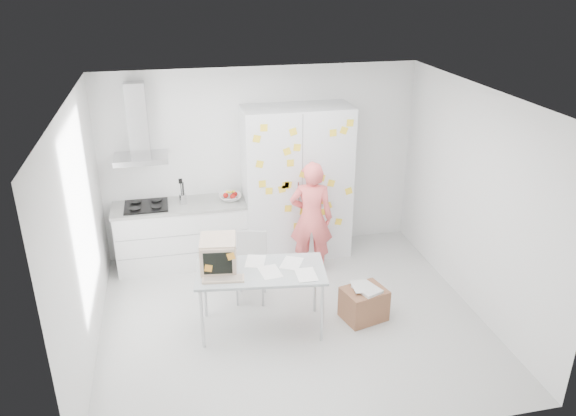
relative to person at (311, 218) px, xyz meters
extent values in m
cube|color=silver|center=(-0.52, -1.10, -0.81)|extent=(4.50, 4.00, 0.02)
cube|color=white|center=(-0.52, 0.90, 0.55)|extent=(4.50, 0.02, 2.70)
cube|color=white|center=(-2.77, -1.10, 0.55)|extent=(0.02, 4.00, 2.70)
cube|color=white|center=(1.73, -1.10, 0.55)|extent=(0.02, 4.00, 2.70)
cube|color=white|center=(-0.52, -1.10, 1.90)|extent=(4.50, 4.00, 0.02)
cube|color=white|center=(-1.72, 0.60, -0.36)|extent=(1.80, 0.60, 0.88)
cube|color=gray|center=(-1.72, 0.30, -0.22)|extent=(1.76, 0.01, 0.01)
cube|color=gray|center=(-1.72, 0.30, -0.50)|extent=(1.76, 0.01, 0.01)
cube|color=#9E9E99|center=(-1.72, 0.60, 0.10)|extent=(1.84, 0.63, 0.04)
cube|color=black|center=(-2.17, 0.60, 0.12)|extent=(0.58, 0.50, 0.03)
cylinder|color=black|center=(-2.31, 0.48, 0.15)|extent=(0.14, 0.14, 0.02)
cylinder|color=black|center=(-2.03, 0.48, 0.15)|extent=(0.14, 0.14, 0.02)
cylinder|color=black|center=(-2.31, 0.72, 0.15)|extent=(0.14, 0.14, 0.02)
cylinder|color=black|center=(-2.03, 0.72, 0.15)|extent=(0.14, 0.14, 0.02)
cylinder|color=silver|center=(-1.67, 0.60, 0.19)|extent=(0.10, 0.10, 0.14)
cylinder|color=black|center=(-1.68, 0.61, 0.29)|extent=(0.01, 0.01, 0.30)
cylinder|color=black|center=(-1.65, 0.59, 0.29)|extent=(0.01, 0.01, 0.30)
cylinder|color=black|center=(-1.66, 0.62, 0.29)|extent=(0.01, 0.01, 0.30)
cube|color=black|center=(-1.68, 0.61, 0.45)|extent=(0.05, 0.01, 0.07)
imported|color=white|center=(-1.02, 0.60, 0.15)|extent=(0.31, 0.31, 0.08)
sphere|color=#B2140F|center=(-1.08, 0.62, 0.18)|extent=(0.08, 0.08, 0.08)
sphere|color=#B2140F|center=(-0.99, 0.55, 0.18)|extent=(0.08, 0.08, 0.08)
sphere|color=#B2140F|center=(-0.95, 0.64, 0.18)|extent=(0.08, 0.08, 0.08)
cylinder|color=yellow|center=(-1.04, 0.62, 0.23)|extent=(0.09, 0.17, 0.10)
cylinder|color=yellow|center=(-1.01, 0.62, 0.23)|extent=(0.04, 0.17, 0.10)
cylinder|color=yellow|center=(-0.99, 0.62, 0.23)|extent=(0.08, 0.17, 0.10)
cube|color=silver|center=(-2.17, 0.65, 0.80)|extent=(0.70, 0.48, 0.07)
cube|color=silver|center=(-2.17, 0.77, 1.30)|extent=(0.26, 0.24, 0.95)
cube|color=silver|center=(-0.07, 0.57, 0.30)|extent=(1.50, 0.65, 2.20)
cube|color=slate|center=(-0.07, 0.25, 0.30)|extent=(0.01, 0.01, 2.16)
cube|color=silver|center=(-0.13, 0.24, 0.30)|extent=(0.02, 0.02, 0.30)
cube|color=silver|center=(-0.01, 0.24, 0.30)|extent=(0.02, 0.02, 0.30)
cube|color=yellow|center=(0.34, 0.24, 1.10)|extent=(0.10, 0.00, 0.10)
cube|color=yellow|center=(0.49, 0.24, 1.12)|extent=(0.12, 0.00, 0.12)
cube|color=yellow|center=(0.60, 0.24, 0.25)|extent=(0.12, 0.00, 0.12)
cube|color=yellow|center=(-0.30, 0.24, 0.41)|extent=(0.10, 0.00, 0.10)
cube|color=yellow|center=(-0.06, 0.24, 0.55)|extent=(0.12, 0.00, 0.12)
cube|color=yellow|center=(0.31, 0.24, 0.05)|extent=(0.12, 0.00, 0.12)
cube|color=yellow|center=(-0.27, 0.24, 0.06)|extent=(0.10, 0.00, 0.10)
cube|color=yellow|center=(-0.20, 0.24, 1.15)|extent=(0.12, 0.00, 0.12)
cube|color=yellow|center=(0.02, 0.24, 0.01)|extent=(0.12, 0.00, 0.12)
cube|color=yellow|center=(0.34, 0.24, 0.39)|extent=(0.12, 0.00, 0.12)
cube|color=yellow|center=(0.22, 0.24, 0.14)|extent=(0.10, 0.00, 0.10)
cube|color=yellow|center=(-0.28, 0.24, 0.88)|extent=(0.12, 0.00, 0.12)
cube|color=yellow|center=(-0.53, 0.24, 0.34)|extent=(0.10, 0.00, 0.10)
cube|color=yellow|center=(-0.62, 0.24, 0.46)|extent=(0.10, 0.00, 0.10)
cube|color=yellow|center=(-0.68, 0.24, 1.08)|extent=(0.11, 0.00, 0.11)
cube|color=yellow|center=(-0.14, 0.24, -0.22)|extent=(0.10, 0.00, 0.10)
cube|color=yellow|center=(-0.27, 0.24, 0.41)|extent=(0.11, 0.00, 0.11)
cube|color=yellow|center=(0.47, 0.24, -0.21)|extent=(0.11, 0.00, 0.11)
cube|color=yellow|center=(0.57, 0.24, 1.22)|extent=(0.10, 0.00, 0.10)
cube|color=yellow|center=(-0.24, 0.24, 0.72)|extent=(0.10, 0.00, 0.10)
cube|color=yellow|center=(-0.35, 0.24, 0.36)|extent=(0.11, 0.00, 0.11)
cube|color=yellow|center=(0.11, 0.24, -0.29)|extent=(0.10, 0.00, 0.10)
cube|color=yellow|center=(-0.58, 0.24, 1.22)|extent=(0.10, 0.00, 0.10)
cube|color=yellow|center=(-0.65, 0.24, 0.74)|extent=(0.12, 0.00, 0.12)
cube|color=yellow|center=(0.24, 0.24, -0.03)|extent=(0.11, 0.00, 0.11)
cube|color=yellow|center=(-0.15, 0.24, 0.93)|extent=(0.11, 0.00, 0.11)
cube|color=yellow|center=(0.20, 0.24, 0.48)|extent=(0.11, 0.00, 0.11)
cube|color=yellow|center=(-0.05, 0.24, -0.01)|extent=(0.11, 0.00, 0.11)
imported|color=#FE6363|center=(0.00, 0.00, 0.00)|extent=(0.66, 0.52, 1.61)
cube|color=#ADB6B9|center=(-0.90, -1.20, -0.03)|extent=(1.54, 0.91, 0.03)
cylinder|color=silver|center=(-1.60, -1.42, -0.43)|extent=(0.04, 0.04, 0.75)
cylinder|color=silver|center=(-0.28, -1.59, -0.43)|extent=(0.04, 0.04, 0.75)
cylinder|color=silver|center=(-1.52, -0.82, -0.43)|extent=(0.04, 0.04, 0.75)
cylinder|color=silver|center=(-0.20, -0.99, -0.43)|extent=(0.04, 0.04, 0.75)
cube|color=beige|center=(-1.35, -1.06, 0.17)|extent=(0.45, 0.46, 0.37)
cube|color=beige|center=(-1.38, -1.28, 0.17)|extent=(0.37, 0.07, 0.33)
cube|color=black|center=(-1.38, -1.29, 0.17)|extent=(0.31, 0.05, 0.26)
cube|color=#FFA42E|center=(-1.49, -1.28, 0.12)|extent=(0.10, 0.02, 0.10)
cube|color=#FFA42E|center=(-1.24, -1.31, 0.25)|extent=(0.10, 0.02, 0.10)
cube|color=beige|center=(-1.34, -1.33, -0.01)|extent=(0.47, 0.21, 0.03)
cube|color=gray|center=(-1.34, -1.33, 0.01)|extent=(0.43, 0.17, 0.01)
cube|color=white|center=(-0.80, -1.27, -0.02)|extent=(0.25, 0.33, 0.00)
cube|color=white|center=(-0.52, -1.13, -0.02)|extent=(0.34, 0.37, 0.00)
cube|color=white|center=(-0.43, -1.42, -0.01)|extent=(0.23, 0.32, 0.00)
cube|color=white|center=(-0.93, -0.99, -0.02)|extent=(0.29, 0.36, 0.00)
cube|color=#B2B2B0|center=(-0.92, -0.55, -0.38)|extent=(0.49, 0.49, 0.04)
cube|color=#B2B2B0|center=(-0.87, -0.38, -0.14)|extent=(0.37, 0.12, 0.44)
cylinder|color=#ADAFB2|center=(-1.12, -0.67, -0.60)|extent=(0.03, 0.03, 0.41)
cylinder|color=#ADAFB2|center=(-0.81, -0.75, -0.60)|extent=(0.03, 0.03, 0.41)
cylinder|color=#ADAFB2|center=(-1.03, -0.36, -0.60)|extent=(0.03, 0.03, 0.41)
cylinder|color=#ADAFB2|center=(-0.72, -0.44, -0.60)|extent=(0.03, 0.03, 0.41)
cube|color=brown|center=(0.34, -1.26, -0.61)|extent=(0.58, 0.51, 0.39)
cube|color=silver|center=(0.36, -1.27, -0.39)|extent=(0.34, 0.38, 0.03)
cube|color=silver|center=(0.30, -1.23, -0.37)|extent=(0.22, 0.30, 0.00)
camera|label=1|loc=(-1.78, -6.66, 3.14)|focal=35.00mm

